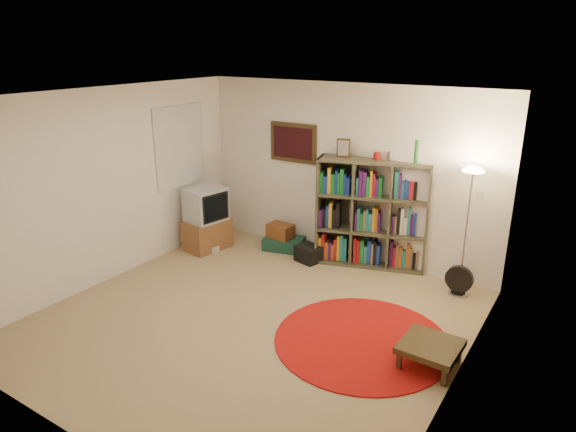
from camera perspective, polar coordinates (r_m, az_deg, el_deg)
name	(u,v)px	position (r m, az deg, el deg)	size (l,w,h in m)	color
room	(249,213)	(5.55, -4.41, 0.29)	(4.54, 4.54, 2.54)	#9F875D
bookshelf	(370,215)	(7.22, 9.13, 0.15)	(1.58, 0.86, 1.82)	#42402C
floor_lamp	(471,189)	(6.42, 19.68, 2.81)	(0.38, 0.38, 1.65)	#A4A3A7
floor_fan	(459,281)	(6.77, 18.47, -6.82)	(0.34, 0.18, 0.39)	black
tv_stand	(207,220)	(7.84, -9.02, -0.43)	(0.56, 0.72, 0.96)	brown
dvd_box	(211,247)	(7.90, -8.59, -3.48)	(0.32, 0.28, 0.09)	#B9B9BE
suitcase	(284,243)	(7.83, -0.44, -3.06)	(0.66, 0.51, 0.19)	#14372B
wicker_basket	(281,231)	(7.77, -0.84, -1.67)	(0.39, 0.29, 0.21)	#5D2F17
duffel_bag	(309,253)	(7.42, 2.31, -4.18)	(0.40, 0.36, 0.24)	black
red_rug	(362,340)	(5.66, 8.20, -13.50)	(1.86, 1.86, 0.02)	#9A0E0B
side_table	(430,347)	(5.31, 15.54, -13.86)	(0.57, 0.57, 0.25)	#322411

